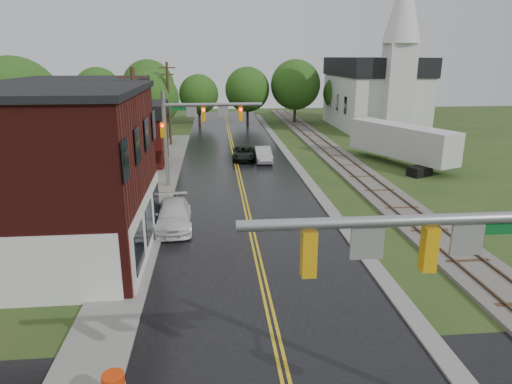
{
  "coord_description": "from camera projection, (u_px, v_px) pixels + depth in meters",
  "views": [
    {
      "loc": [
        -2.02,
        -7.0,
        9.66
      ],
      "look_at": [
        -0.11,
        13.43,
        3.5
      ],
      "focal_mm": 32.0,
      "sensor_mm": 36.0,
      "label": 1
    }
  ],
  "objects": [
    {
      "name": "main_road",
      "position": [
        239.0,
        175.0,
        38.24
      ],
      "size": [
        10.0,
        90.0,
        0.02
      ],
      "primitive_type": "cube",
      "color": "black",
      "rests_on": "ground"
    },
    {
      "name": "curb_right",
      "position": [
        292.0,
        161.0,
        43.49
      ],
      "size": [
        0.8,
        70.0,
        0.12
      ],
      "primitive_type": "cube",
      "color": "gray",
      "rests_on": "ground"
    },
    {
      "name": "sidewalk_left",
      "position": [
        157.0,
        195.0,
        32.92
      ],
      "size": [
        2.4,
        50.0,
        0.12
      ],
      "primitive_type": "cube",
      "color": "gray",
      "rests_on": "ground"
    },
    {
      "name": "yellow_house",
      "position": [
        88.0,
        150.0,
        32.53
      ],
      "size": [
        8.0,
        7.0,
        6.4
      ],
      "primitive_type": "cube",
      "color": "tan",
      "rests_on": "ground"
    },
    {
      "name": "darkred_building",
      "position": [
        126.0,
        141.0,
        41.49
      ],
      "size": [
        7.0,
        6.0,
        4.4
      ],
      "primitive_type": "cube",
      "color": "#3F0F0C",
      "rests_on": "ground"
    },
    {
      "name": "church",
      "position": [
        377.0,
        85.0,
        60.98
      ],
      "size": [
        10.4,
        18.4,
        20.0
      ],
      "color": "silver",
      "rests_on": "ground"
    },
    {
      "name": "railroad",
      "position": [
        340.0,
        159.0,
        43.87
      ],
      "size": [
        3.2,
        80.0,
        0.3
      ],
      "color": "#59544C",
      "rests_on": "ground"
    },
    {
      "name": "traffic_signal_near",
      "position": [
        458.0,
        269.0,
        10.42
      ],
      "size": [
        7.34,
        0.3,
        7.2
      ],
      "color": "gray",
      "rests_on": "ground"
    },
    {
      "name": "traffic_signal_far",
      "position": [
        194.0,
        122.0,
        33.64
      ],
      "size": [
        7.34,
        0.43,
        7.2
      ],
      "color": "gray",
      "rests_on": "ground"
    },
    {
      "name": "utility_pole_b",
      "position": [
        137.0,
        137.0,
        28.65
      ],
      "size": [
        1.8,
        0.28,
        9.0
      ],
      "color": "#382616",
      "rests_on": "ground"
    },
    {
      "name": "utility_pole_c",
      "position": [
        169.0,
        103.0,
        49.63
      ],
      "size": [
        1.8,
        0.28,
        9.0
      ],
      "color": "#382616",
      "rests_on": "ground"
    },
    {
      "name": "tree_left_b",
      "position": [
        16.0,
        106.0,
        36.82
      ],
      "size": [
        7.6,
        7.6,
        9.69
      ],
      "color": "black",
      "rests_on": "ground"
    },
    {
      "name": "tree_left_c",
      "position": [
        93.0,
        110.0,
        45.15
      ],
      "size": [
        6.0,
        6.0,
        7.65
      ],
      "color": "black",
      "rests_on": "ground"
    },
    {
      "name": "tree_left_e",
      "position": [
        152.0,
        100.0,
        51.23
      ],
      "size": [
        6.4,
        6.4,
        8.16
      ],
      "color": "black",
      "rests_on": "ground"
    },
    {
      "name": "suv_dark",
      "position": [
        244.0,
        153.0,
        43.84
      ],
      "size": [
        2.4,
        4.62,
        1.24
      ],
      "primitive_type": "imported",
      "rotation": [
        0.0,
        0.0,
        -0.08
      ],
      "color": "black",
      "rests_on": "ground"
    },
    {
      "name": "sedan_silver",
      "position": [
        263.0,
        155.0,
        42.96
      ],
      "size": [
        1.49,
        4.23,
        1.39
      ],
      "primitive_type": "imported",
      "rotation": [
        0.0,
        0.0,
        0.0
      ],
      "color": "#ADADB2",
      "rests_on": "ground"
    },
    {
      "name": "pickup_white",
      "position": [
        173.0,
        215.0,
        26.5
      ],
      "size": [
        2.39,
        5.18,
        1.47
      ],
      "primitive_type": "imported",
      "rotation": [
        0.0,
        0.0,
        0.07
      ],
      "color": "white",
      "rests_on": "ground"
    },
    {
      "name": "semi_trailer",
      "position": [
        402.0,
        141.0,
        41.42
      ],
      "size": [
        6.66,
        11.37,
        3.63
      ],
      "color": "black",
      "rests_on": "ground"
    }
  ]
}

